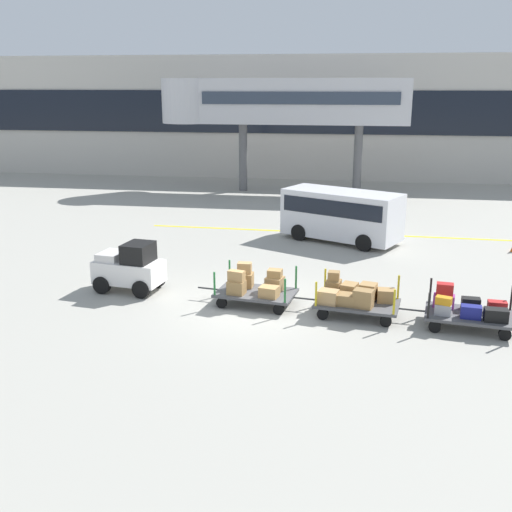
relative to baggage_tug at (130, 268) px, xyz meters
name	(u,v)px	position (x,y,z in m)	size (l,w,h in m)	color
ground_plane	(254,308)	(4.10, -0.92, -0.75)	(120.00, 120.00, 0.00)	#9E9B91
apron_lead_line	(342,233)	(6.46, 8.73, -0.75)	(17.28, 0.20, 0.01)	yellow
terminal_building	(315,118)	(4.10, 25.06, 3.35)	(55.29, 2.51, 8.19)	#BCB7AD
jet_bridge	(273,102)	(2.00, 19.07, 4.52)	(14.62, 3.00, 6.64)	#B7B7BC
baggage_tug	(130,268)	(0.00, 0.00, 0.00)	(2.24, 1.50, 1.58)	white
baggage_cart_lead	(255,287)	(4.09, -0.59, -0.21)	(3.07, 1.72, 1.16)	#4C4C4F
baggage_cart_middle	(354,297)	(6.99, -1.02, -0.22)	(3.07, 1.72, 1.13)	#4C4C4F
baggage_cart_tail	(468,310)	(10.00, -1.48, -0.26)	(3.07, 1.72, 1.10)	#4C4C4F
shuttle_van	(342,212)	(6.43, 7.40, 0.48)	(5.15, 3.82, 2.10)	silver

